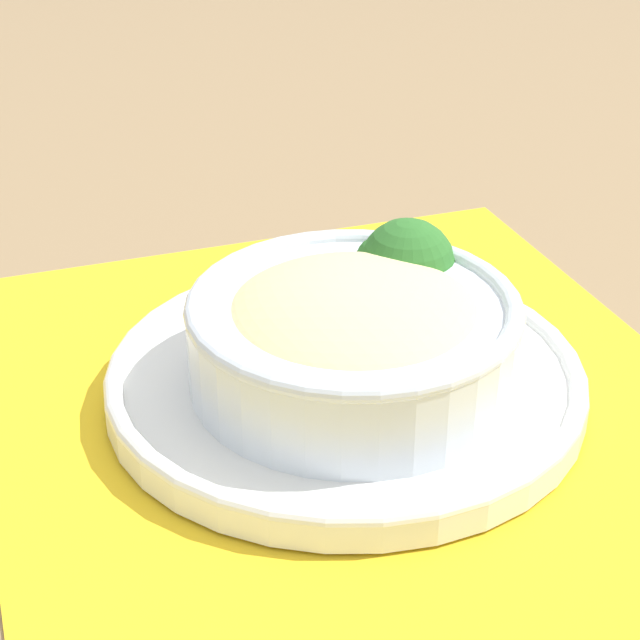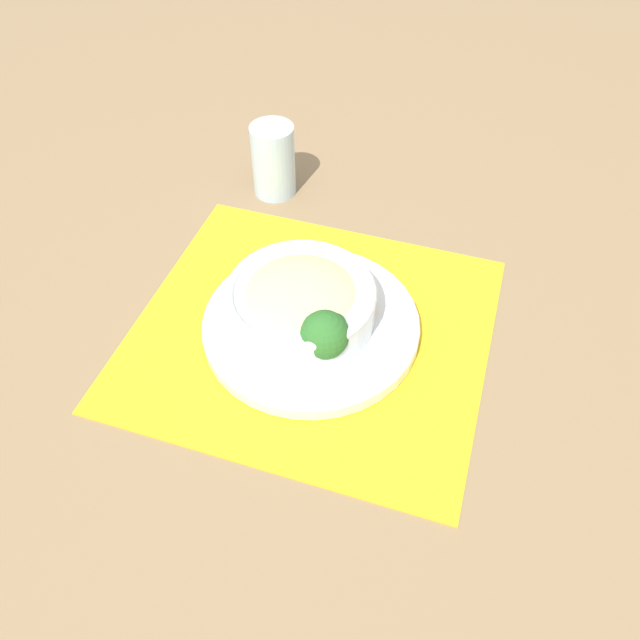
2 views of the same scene
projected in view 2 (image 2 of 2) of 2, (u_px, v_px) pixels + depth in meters
ground_plane at (311, 331)px, 0.80m from camera, size 4.00×4.00×0.00m
placemat at (311, 330)px, 0.80m from camera, size 0.42×0.46×0.00m
plate at (311, 323)px, 0.79m from camera, size 0.27×0.27×0.02m
bowl at (300, 304)px, 0.76m from camera, size 0.18×0.18×0.06m
broccoli_floret at (325, 335)px, 0.71m from camera, size 0.06×0.06×0.07m
carrot_slice_near at (357, 309)px, 0.79m from camera, size 0.05×0.05×0.01m
carrot_slice_middle at (351, 301)px, 0.80m from camera, size 0.05×0.05×0.01m
carrot_slice_far at (343, 294)px, 0.81m from camera, size 0.05×0.05×0.01m
water_glass at (274, 164)px, 0.96m from camera, size 0.07×0.07×0.11m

